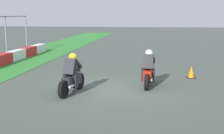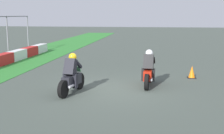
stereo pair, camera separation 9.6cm
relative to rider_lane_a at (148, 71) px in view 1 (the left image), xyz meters
name	(u,v)px [view 1 (the left image)]	position (x,y,z in m)	size (l,w,h in m)	color
ground_plane	(111,89)	(-0.79, 1.45, -0.62)	(120.00, 120.00, 0.00)	#424B43
rider_lane_a	(148,71)	(0.00, 0.00, 0.00)	(2.04, 0.55, 1.51)	black
rider_lane_b	(72,77)	(-1.56, 2.82, 0.00)	(2.03, 0.61, 1.51)	black
traffic_cone	(191,72)	(1.86, -1.97, -0.36)	(0.40, 0.40, 0.57)	black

